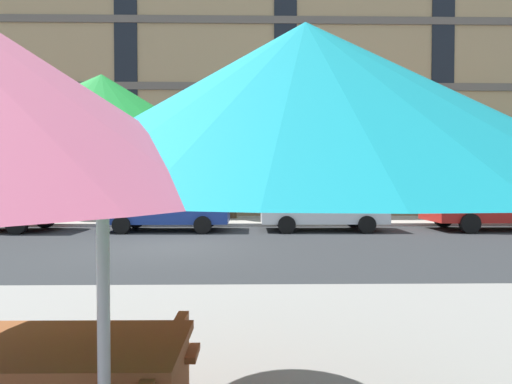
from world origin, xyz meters
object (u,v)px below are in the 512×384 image
Objects in this scene: sedan_white at (321,204)px; street_tree_middle at (233,148)px; sedan_blue at (166,204)px; street_tree_right at (506,159)px; pickup_red_midblock at (493,202)px; patio_umbrella at (102,139)px; street_tree_left at (64,161)px.

street_tree_middle is (-3.29, 3.50, 2.29)m from sedan_white.
sedan_blue is 0.99× the size of street_tree_middle.
street_tree_right is (14.30, 3.14, 1.82)m from sedan_blue.
pickup_red_midblock is 1.34× the size of patio_umbrella.
street_tree_left is (-5.10, 3.30, 1.70)m from sedan_blue.
street_tree_right is (12.03, -0.36, -0.47)m from street_tree_middle.
patio_umbrella is (-9.53, -12.70, 0.92)m from pickup_red_midblock.
sedan_white is 1.16× the size of patio_umbrella.
street_tree_middle is 16.25m from patio_umbrella.
patio_umbrella is (2.30, -12.70, 1.00)m from sedan_blue.
patio_umbrella is at bearing -126.88° from pickup_red_midblock.
street_tree_right is 19.89m from patio_umbrella.
sedan_blue is at bearing -32.92° from street_tree_left.
patio_umbrella is (-12.00, -15.84, -0.82)m from street_tree_right.
street_tree_middle reaches higher than street_tree_left.
street_tree_middle is (7.38, 0.20, 0.59)m from street_tree_left.
sedan_white is 0.99× the size of street_tree_middle.
street_tree_middle reaches higher than sedan_blue.
sedan_blue is at bearing -167.61° from street_tree_right.
sedan_blue is 14.76m from street_tree_right.
street_tree_right is at bearing 51.78° from pickup_red_midblock.
street_tree_right reaches higher than street_tree_left.
patio_umbrella is at bearing -104.44° from sedan_white.
sedan_white is 6.26m from pickup_red_midblock.
patio_umbrella is (0.02, -16.20, -1.29)m from street_tree_middle.
street_tree_left reaches higher than pickup_red_midblock.
street_tree_right reaches higher than sedan_white.
sedan_white is 9.46m from street_tree_right.
street_tree_right is (8.74, 3.14, 1.82)m from sedan_white.
patio_umbrella reaches higher than sedan_white.
street_tree_middle reaches higher than street_tree_right.
sedan_blue is at bearing 100.27° from patio_umbrella.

